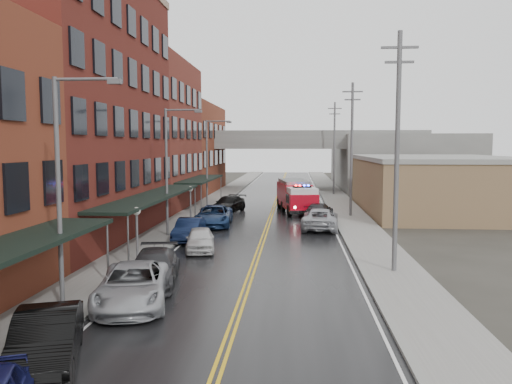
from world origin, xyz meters
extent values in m
cube|color=black|center=(0.00, 30.00, 0.01)|extent=(11.00, 160.00, 0.02)
cube|color=slate|center=(-7.30, 30.00, 0.07)|extent=(3.00, 160.00, 0.15)
cube|color=slate|center=(7.30, 30.00, 0.07)|extent=(3.00, 160.00, 0.15)
cube|color=gray|center=(-5.65, 30.00, 0.07)|extent=(0.30, 160.00, 0.15)
cube|color=gray|center=(5.65, 30.00, 0.07)|extent=(0.30, 160.00, 0.15)
cube|color=#581F17|center=(-13.30, 23.00, 9.00)|extent=(9.00, 20.00, 18.00)
cube|color=maroon|center=(-13.30, 40.50, 7.50)|extent=(9.00, 15.00, 15.00)
cube|color=brown|center=(-13.30, 58.00, 6.00)|extent=(9.00, 20.00, 12.00)
cube|color=olive|center=(16.00, 40.00, 2.50)|extent=(14.00, 22.00, 5.00)
cube|color=slate|center=(18.00, 70.00, 4.00)|extent=(18.00, 30.00, 8.00)
cylinder|color=slate|center=(-6.35, 11.60, 1.50)|extent=(0.10, 0.10, 3.00)
cube|color=black|center=(-7.50, 23.00, 3.00)|extent=(2.60, 18.00, 0.18)
cylinder|color=slate|center=(-6.35, 14.40, 1.50)|extent=(0.10, 0.10, 3.00)
cylinder|color=slate|center=(-6.35, 31.60, 1.50)|extent=(0.10, 0.10, 3.00)
cube|color=black|center=(-7.50, 40.50, 3.00)|extent=(2.60, 13.00, 0.18)
cylinder|color=slate|center=(-6.35, 34.40, 1.50)|extent=(0.10, 0.10, 3.00)
cylinder|color=slate|center=(-6.35, 46.60, 1.50)|extent=(0.10, 0.10, 3.00)
cylinder|color=#59595B|center=(-6.40, 16.00, 1.40)|extent=(0.14, 0.14, 2.80)
sphere|color=silver|center=(-6.40, 16.00, 2.90)|extent=(0.44, 0.44, 0.44)
cylinder|color=#59595B|center=(-6.40, 30.00, 1.40)|extent=(0.14, 0.14, 2.80)
sphere|color=silver|center=(-6.40, 30.00, 2.90)|extent=(0.44, 0.44, 0.44)
cylinder|color=#59595B|center=(-6.80, 8.00, 4.50)|extent=(0.18, 0.18, 9.00)
cylinder|color=#59595B|center=(-5.60, 8.00, 8.90)|extent=(2.40, 0.12, 0.12)
cube|color=#59595B|center=(-4.50, 8.00, 8.80)|extent=(0.50, 0.22, 0.18)
cylinder|color=#59595B|center=(-6.80, 24.00, 4.50)|extent=(0.18, 0.18, 9.00)
cylinder|color=#59595B|center=(-5.60, 24.00, 8.90)|extent=(2.40, 0.12, 0.12)
cube|color=#59595B|center=(-4.50, 24.00, 8.80)|extent=(0.50, 0.22, 0.18)
cylinder|color=#59595B|center=(-6.80, 40.00, 4.50)|extent=(0.18, 0.18, 9.00)
cylinder|color=#59595B|center=(-5.60, 40.00, 8.90)|extent=(2.40, 0.12, 0.12)
cube|color=#59595B|center=(-4.50, 40.00, 8.80)|extent=(0.50, 0.22, 0.18)
cylinder|color=#59595B|center=(7.20, 15.00, 6.00)|extent=(0.24, 0.24, 12.00)
cube|color=#59595B|center=(7.20, 15.00, 11.20)|extent=(1.80, 0.12, 0.12)
cube|color=#59595B|center=(7.20, 15.00, 10.50)|extent=(1.40, 0.12, 0.12)
cylinder|color=#59595B|center=(7.20, 35.00, 6.00)|extent=(0.24, 0.24, 12.00)
cube|color=#59595B|center=(7.20, 35.00, 11.20)|extent=(1.80, 0.12, 0.12)
cube|color=#59595B|center=(7.20, 35.00, 10.50)|extent=(1.40, 0.12, 0.12)
cylinder|color=#59595B|center=(7.20, 55.00, 6.00)|extent=(0.24, 0.24, 12.00)
cube|color=#59595B|center=(7.20, 55.00, 11.20)|extent=(1.80, 0.12, 0.12)
cube|color=#59595B|center=(7.20, 55.00, 10.50)|extent=(1.40, 0.12, 0.12)
cube|color=slate|center=(0.00, 62.00, 6.75)|extent=(40.00, 10.00, 1.50)
cube|color=slate|center=(-11.00, 62.00, 3.00)|extent=(1.60, 8.00, 6.00)
cube|color=slate|center=(11.00, 62.00, 3.00)|extent=(1.60, 8.00, 6.00)
cube|color=#B10818|center=(2.08, 39.19, 1.63)|extent=(3.62, 6.16, 2.21)
cube|color=#B10818|center=(2.82, 35.16, 1.31)|extent=(3.07, 3.16, 1.58)
cube|color=silver|center=(2.82, 35.16, 2.36)|extent=(2.91, 2.93, 0.53)
cube|color=black|center=(2.78, 35.36, 1.63)|extent=(2.91, 2.13, 0.84)
cube|color=slate|center=(2.08, 39.19, 2.89)|extent=(3.29, 5.70, 0.32)
cube|color=black|center=(2.82, 35.16, 2.71)|extent=(1.71, 0.59, 0.15)
sphere|color=#FF0C0C|center=(2.25, 35.05, 2.79)|extent=(0.21, 0.21, 0.21)
sphere|color=#1933FF|center=(3.39, 35.26, 2.79)|extent=(0.21, 0.21, 0.21)
cylinder|color=black|center=(1.70, 34.85, 0.53)|extent=(1.10, 0.55, 1.05)
cylinder|color=black|center=(3.97, 35.26, 0.53)|extent=(1.10, 0.55, 1.05)
cylinder|color=black|center=(1.04, 38.46, 0.53)|extent=(1.10, 0.55, 1.05)
cylinder|color=black|center=(3.31, 38.88, 0.53)|extent=(1.10, 0.55, 1.05)
cylinder|color=black|center=(0.57, 41.05, 0.53)|extent=(1.10, 0.55, 1.05)
cylinder|color=black|center=(2.84, 41.46, 0.53)|extent=(1.10, 0.55, 1.05)
imported|color=black|center=(-5.00, 3.25, 0.83)|extent=(3.35, 5.31, 1.65)
imported|color=#9D9FA4|center=(-4.35, 9.06, 0.82)|extent=(3.82, 6.30, 1.63)
imported|color=#29292C|center=(-4.37, 12.05, 0.78)|extent=(3.01, 5.65, 1.56)
imported|color=silver|center=(-3.60, 19.54, 0.72)|extent=(2.40, 4.46, 1.44)
imported|color=black|center=(-4.98, 22.80, 0.75)|extent=(1.64, 4.59, 1.51)
imported|color=navy|center=(-4.32, 29.09, 0.83)|extent=(3.11, 6.10, 1.65)
imported|color=black|center=(-4.28, 37.51, 0.77)|extent=(3.40, 5.69, 1.54)
imported|color=#A0A2A8|center=(4.14, 28.20, 0.81)|extent=(3.14, 6.03, 1.62)
imported|color=#2A2A2D|center=(4.32, 34.20, 0.68)|extent=(3.06, 5.04, 1.37)
imported|color=silver|center=(3.60, 44.87, 0.81)|extent=(2.03, 4.80, 1.62)
imported|color=black|center=(3.60, 52.20, 0.76)|extent=(2.47, 4.83, 1.52)
camera|label=1|loc=(2.17, -10.22, 6.45)|focal=35.00mm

